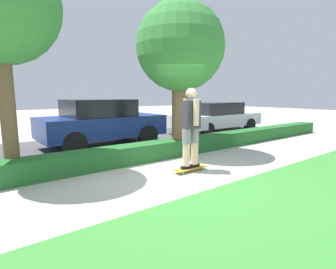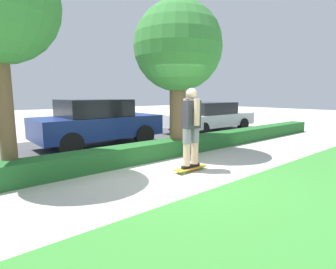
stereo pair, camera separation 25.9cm
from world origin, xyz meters
name	(u,v)px [view 1 (the left image)]	position (x,y,z in m)	size (l,w,h in m)	color
ground_plane	(178,176)	(0.00, 0.00, 0.00)	(60.00, 60.00, 0.00)	#BCB7AD
grass_lawn_strip	(327,233)	(0.00, -3.00, 0.01)	(18.52, 4.00, 0.01)	#388433
street_asphalt	(101,146)	(0.00, 4.20, 0.00)	(18.52, 5.00, 0.01)	#474749
hedge_row	(140,153)	(0.00, 1.60, 0.23)	(18.52, 0.60, 0.47)	#236028
skateboard	(190,168)	(0.45, 0.10, 0.07)	(0.87, 0.24, 0.09)	gold
skater_person	(191,126)	(0.45, 0.10, 1.06)	(0.52, 0.47, 1.82)	black
tree_mid	(180,49)	(1.38, 1.61, 3.03)	(2.49, 2.49, 4.34)	brown
parked_car_middle	(101,122)	(0.07, 4.21, 0.84)	(4.11, 2.03, 1.60)	navy
parked_car_rear	(215,117)	(5.72, 4.22, 0.73)	(4.68, 2.07, 1.40)	silver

